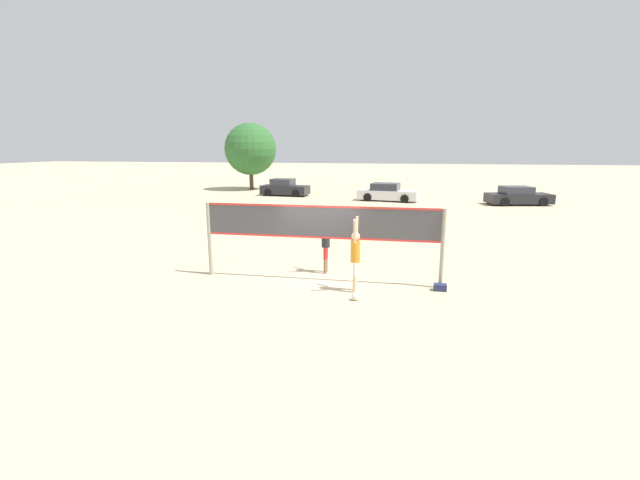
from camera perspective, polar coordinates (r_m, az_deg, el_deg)
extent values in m
plane|color=#C6B28C|center=(13.75, 0.00, -5.43)|extent=(200.00, 200.00, 0.00)
cylinder|color=gray|center=(14.58, -14.52, 0.12)|extent=(0.12, 0.12, 2.42)
cylinder|color=gray|center=(13.26, 16.01, -1.16)|extent=(0.12, 0.12, 2.42)
cube|color=#47474C|center=(13.30, 0.00, 2.41)|extent=(7.33, 0.02, 1.03)
cube|color=red|center=(13.22, 0.00, 4.49)|extent=(7.33, 0.03, 0.06)
cube|color=red|center=(13.39, 0.00, 0.36)|extent=(7.33, 0.03, 0.06)
cylinder|color=beige|center=(12.64, 4.62, -5.90)|extent=(0.11, 0.11, 0.50)
cylinder|color=white|center=(12.51, 4.65, -3.94)|extent=(0.12, 0.12, 0.41)
cylinder|color=beige|center=(12.83, 4.72, -5.62)|extent=(0.11, 0.11, 0.50)
cylinder|color=white|center=(12.70, 4.75, -3.69)|extent=(0.12, 0.12, 0.41)
cylinder|color=orange|center=(12.47, 4.74, -1.50)|extent=(0.28, 0.28, 0.64)
sphere|color=beige|center=(12.37, 4.78, 0.49)|extent=(0.25, 0.25, 0.25)
cylinder|color=beige|center=(12.10, 4.67, 1.16)|extent=(0.08, 0.23, 0.72)
cylinder|color=beige|center=(12.57, 4.92, 1.58)|extent=(0.08, 0.23, 0.72)
cylinder|color=#8C664C|center=(14.63, 0.83, -3.33)|extent=(0.11, 0.11, 0.49)
cylinder|color=red|center=(14.52, 0.83, -1.62)|extent=(0.12, 0.12, 0.40)
cylinder|color=#8C664C|center=(14.44, 0.69, -3.54)|extent=(0.11, 0.11, 0.49)
cylinder|color=red|center=(14.33, 0.69, -1.81)|extent=(0.12, 0.12, 0.40)
cylinder|color=#26262D|center=(14.30, 0.77, 0.31)|extent=(0.28, 0.28, 0.64)
sphere|color=#8C664C|center=(14.22, 0.77, 2.05)|extent=(0.25, 0.25, 0.25)
cylinder|color=#8C664C|center=(14.42, 0.95, 2.98)|extent=(0.08, 0.23, 0.71)
cylinder|color=#8C664C|center=(13.95, 0.60, 2.66)|extent=(0.08, 0.23, 0.71)
sphere|color=silver|center=(12.05, 4.73, -7.52)|extent=(0.22, 0.22, 0.22)
cube|color=navy|center=(13.29, 15.72, -6.09)|extent=(0.37, 0.25, 0.20)
cube|color=silver|center=(34.53, 9.07, 5.99)|extent=(4.92, 2.58, 0.72)
cube|color=#2D333D|center=(34.51, 8.72, 7.05)|extent=(2.36, 2.02, 0.54)
cylinder|color=black|center=(35.16, 11.67, 5.72)|extent=(0.67, 0.32, 0.64)
cylinder|color=black|center=(33.44, 11.22, 5.42)|extent=(0.67, 0.32, 0.64)
cylinder|color=black|center=(35.70, 7.04, 5.98)|extent=(0.67, 0.32, 0.64)
cylinder|color=black|center=(34.00, 6.36, 5.69)|extent=(0.67, 0.32, 0.64)
cube|color=#232328|center=(35.02, 24.95, 5.07)|extent=(4.81, 2.73, 0.70)
cube|color=#2D333D|center=(34.86, 24.70, 6.08)|extent=(2.34, 2.08, 0.53)
cylinder|color=black|center=(36.44, 26.33, 4.93)|extent=(0.67, 0.35, 0.64)
cylinder|color=black|center=(34.90, 27.62, 4.53)|extent=(0.67, 0.35, 0.64)
cylinder|color=black|center=(35.25, 22.25, 5.08)|extent=(0.67, 0.35, 0.64)
cylinder|color=black|center=(33.65, 23.41, 4.68)|extent=(0.67, 0.35, 0.64)
cube|color=#232328|center=(37.96, -4.67, 6.69)|extent=(4.27, 2.13, 0.76)
cube|color=#2D333D|center=(37.97, -4.99, 7.71)|extent=(1.99, 1.78, 0.59)
cylinder|color=black|center=(38.33, -2.43, 6.49)|extent=(0.66, 0.28, 0.64)
cylinder|color=black|center=(36.76, -3.26, 6.23)|extent=(0.66, 0.28, 0.64)
cylinder|color=black|center=(39.22, -5.99, 6.57)|extent=(0.66, 0.28, 0.64)
cylinder|color=black|center=(37.68, -6.95, 6.31)|extent=(0.66, 0.28, 0.64)
cylinder|color=#4C3823|center=(43.81, -9.14, 8.35)|extent=(0.39, 0.39, 2.59)
sphere|color=#2D662D|center=(43.72, -9.26, 11.88)|extent=(5.08, 5.08, 5.08)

